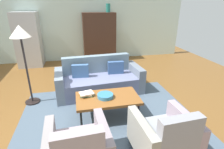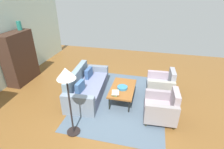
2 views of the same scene
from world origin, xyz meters
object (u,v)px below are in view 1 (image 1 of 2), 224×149
object	(u,v)px
book_stack	(87,94)
floor_lamp	(21,39)
cabinet	(99,37)
coffee_table	(108,99)
armchair_right	(165,139)
fruit_bowl	(105,96)
vase_tall	(108,8)
couch	(99,80)
refrigerator	(28,40)

from	to	relation	value
book_stack	floor_lamp	distance (m)	1.72
cabinet	coffee_table	bearing A→B (deg)	-95.89
armchair_right	book_stack	world-z (taller)	armchair_right
fruit_bowl	floor_lamp	xyz separation A→B (m)	(-1.54, 0.91, 0.97)
cabinet	vase_tall	bearing A→B (deg)	-0.77
vase_tall	floor_lamp	xyz separation A→B (m)	(-2.32, -2.87, -0.50)
coffee_table	fruit_bowl	distance (m)	0.09
couch	fruit_bowl	world-z (taller)	couch
couch	floor_lamp	bearing A→B (deg)	5.81
coffee_table	vase_tall	size ratio (longest dim) A/B	4.05
fruit_bowl	refrigerator	bearing A→B (deg)	119.16
book_stack	floor_lamp	bearing A→B (deg)	147.14
fruit_bowl	vase_tall	world-z (taller)	vase_tall
coffee_table	cabinet	world-z (taller)	cabinet
cabinet	floor_lamp	size ratio (longest dim) A/B	1.05
cabinet	vase_tall	size ratio (longest dim) A/B	6.07
couch	cabinet	xyz separation A→B (m)	(0.40, 2.59, 0.61)
couch	vase_tall	world-z (taller)	vase_tall
coffee_table	cabinet	size ratio (longest dim) A/B	0.67
floor_lamp	coffee_table	bearing A→B (deg)	-29.84
vase_tall	refrigerator	distance (m)	3.02
floor_lamp	vase_tall	bearing A→B (deg)	50.98
book_stack	cabinet	bearing A→B (deg)	77.92
couch	refrigerator	distance (m)	3.31
couch	book_stack	xyz separation A→B (m)	(-0.38, -1.05, 0.19)
refrigerator	cabinet	bearing A→B (deg)	2.41
couch	refrigerator	size ratio (longest dim) A/B	1.17
coffee_table	book_stack	xyz separation A→B (m)	(-0.39, 0.14, 0.07)
couch	book_stack	distance (m)	1.13
armchair_right	coffee_table	bearing A→B (deg)	114.23
refrigerator	coffee_table	bearing A→B (deg)	-60.29
cabinet	floor_lamp	world-z (taller)	cabinet
coffee_table	refrigerator	xyz separation A→B (m)	(-2.10, 3.67, 0.52)
coffee_table	vase_tall	bearing A→B (deg)	78.90
coffee_table	vase_tall	distance (m)	4.14
cabinet	fruit_bowl	bearing A→B (deg)	-96.59
armchair_right	floor_lamp	size ratio (longest dim) A/B	0.51
vase_tall	floor_lamp	world-z (taller)	vase_tall
armchair_right	cabinet	world-z (taller)	cabinet
coffee_table	cabinet	xyz separation A→B (m)	(0.39, 3.78, 0.49)
armchair_right	refrigerator	bearing A→B (deg)	116.02
armchair_right	cabinet	bearing A→B (deg)	89.33
armchair_right	book_stack	size ratio (longest dim) A/B	2.95
fruit_bowl	floor_lamp	size ratio (longest dim) A/B	0.18
coffee_table	floor_lamp	xyz separation A→B (m)	(-1.58, 0.91, 1.04)
refrigerator	floor_lamp	bearing A→B (deg)	-79.47
cabinet	couch	bearing A→B (deg)	-98.69
couch	fruit_bowl	distance (m)	1.20
vase_tall	cabinet	bearing A→B (deg)	179.23
coffee_table	refrigerator	world-z (taller)	refrigerator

